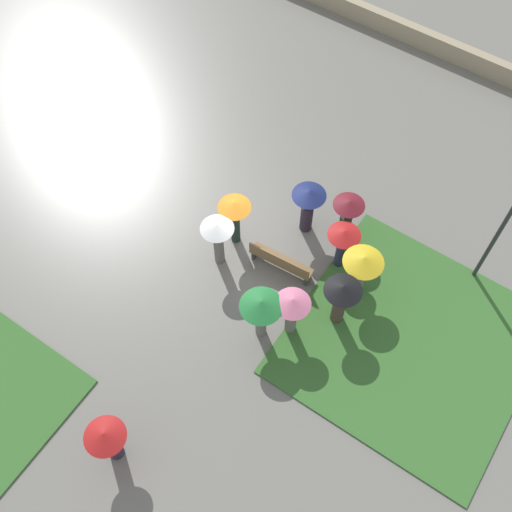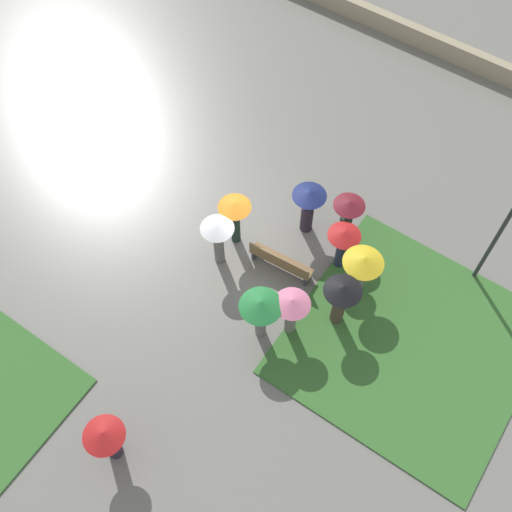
% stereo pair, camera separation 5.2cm
% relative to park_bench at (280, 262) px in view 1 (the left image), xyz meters
% --- Properties ---
extents(ground_plane, '(90.00, 90.00, 0.00)m').
position_rel_park_bench_xyz_m(ground_plane, '(1.28, -0.40, -0.48)').
color(ground_plane, slate).
extents(lawn_patch_near, '(6.39, 6.39, 0.06)m').
position_rel_park_bench_xyz_m(lawn_patch_near, '(-4.38, -0.04, -0.45)').
color(lawn_patch_near, '#386B2D').
rests_on(lawn_patch_near, ground_plane).
extents(parapet_wall, '(45.00, 0.35, 0.77)m').
position_rel_park_bench_xyz_m(parapet_wall, '(1.28, -11.25, -0.09)').
color(parapet_wall, tan).
rests_on(parapet_wall, ground_plane).
extents(park_bench, '(2.02, 0.56, 0.90)m').
position_rel_park_bench_xyz_m(park_bench, '(0.00, 0.00, 0.00)').
color(park_bench, brown).
rests_on(park_bench, ground_plane).
extents(lamp_post, '(0.32, 0.32, 4.88)m').
position_rel_park_bench_xyz_m(lamp_post, '(-4.95, -3.12, 2.61)').
color(lamp_post, '#2D2D30').
rests_on(lamp_post, ground_plane).
extents(crowd_person_white, '(0.99, 0.99, 1.96)m').
position_rel_park_bench_xyz_m(crowd_person_white, '(1.72, 0.73, 0.94)').
color(crowd_person_white, slate).
rests_on(crowd_person_white, ground_plane).
extents(crowd_person_navy, '(1.03, 1.03, 1.93)m').
position_rel_park_bench_xyz_m(crowd_person_navy, '(0.17, -1.74, 0.81)').
color(crowd_person_navy, '#2D2333').
rests_on(crowd_person_navy, ground_plane).
extents(crowd_person_pink, '(1.01, 1.01, 1.87)m').
position_rel_park_bench_xyz_m(crowd_person_pink, '(-1.30, 1.48, 0.90)').
color(crowd_person_pink, slate).
rests_on(crowd_person_pink, ground_plane).
extents(crowd_person_black, '(1.06, 1.06, 1.99)m').
position_rel_park_bench_xyz_m(crowd_person_black, '(-2.24, 0.46, 0.90)').
color(crowd_person_black, '#47382D').
rests_on(crowd_person_black, ground_plane).
extents(crowd_person_maroon, '(0.95, 0.95, 1.93)m').
position_rel_park_bench_xyz_m(crowd_person_maroon, '(-0.98, -2.07, 0.75)').
color(crowd_person_maroon, '#1E3328').
rests_on(crowd_person_maroon, ground_plane).
extents(crowd_person_red, '(0.97, 0.97, 1.85)m').
position_rel_park_bench_xyz_m(crowd_person_red, '(-1.36, -1.17, 0.88)').
color(crowd_person_red, '#282D47').
rests_on(crowd_person_red, ground_plane).
extents(crowd_person_orange, '(0.98, 0.98, 1.96)m').
position_rel_park_bench_xyz_m(crowd_person_orange, '(1.74, -0.15, 0.97)').
color(crowd_person_orange, '#1E3328').
rests_on(crowd_person_orange, ground_plane).
extents(crowd_person_yellow, '(1.17, 1.17, 1.93)m').
position_rel_park_bench_xyz_m(crowd_person_yellow, '(-2.25, -0.67, 0.97)').
color(crowd_person_yellow, slate).
rests_on(crowd_person_yellow, ground_plane).
extents(crowd_person_green, '(1.19, 1.19, 1.92)m').
position_rel_park_bench_xyz_m(crowd_person_green, '(-0.66, 2.03, 1.03)').
color(crowd_person_green, slate).
rests_on(crowd_person_green, ground_plane).
extents(lone_walker_mid_plaza, '(1.06, 1.06, 1.79)m').
position_rel_park_bench_xyz_m(lone_walker_mid_plaza, '(0.54, 6.96, 0.77)').
color(lone_walker_mid_plaza, '#2D2333').
rests_on(lone_walker_mid_plaza, ground_plane).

